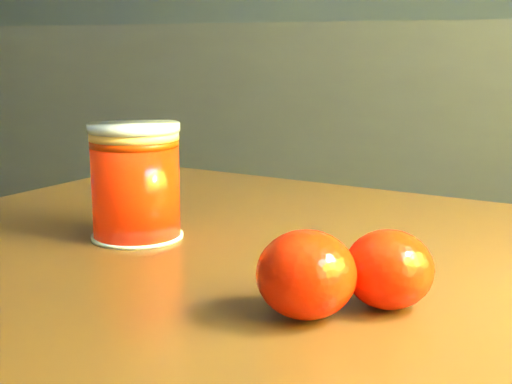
% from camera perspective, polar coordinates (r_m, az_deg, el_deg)
% --- Properties ---
extents(kitchen_counter, '(3.15, 0.60, 0.90)m').
position_cam_1_polar(kitchen_counter, '(2.19, -0.53, 1.30)').
color(kitchen_counter, '#434347').
rests_on(kitchen_counter, ground).
extents(table, '(0.96, 0.71, 0.68)m').
position_cam_1_polar(table, '(0.58, 7.20, -14.88)').
color(table, brown).
rests_on(table, ground).
extents(juice_glass, '(0.08, 0.08, 0.10)m').
position_cam_1_polar(juice_glass, '(0.64, -9.61, 0.79)').
color(juice_glass, '#FF2305').
rests_on(juice_glass, table).
extents(orange_front, '(0.07, 0.07, 0.06)m').
position_cam_1_polar(orange_front, '(0.45, 4.04, -6.60)').
color(orange_front, '#FF2105').
rests_on(orange_front, table).
extents(orange_back, '(0.07, 0.07, 0.05)m').
position_cam_1_polar(orange_back, '(0.48, 10.57, -6.09)').
color(orange_back, '#FF2105').
rests_on(orange_back, table).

